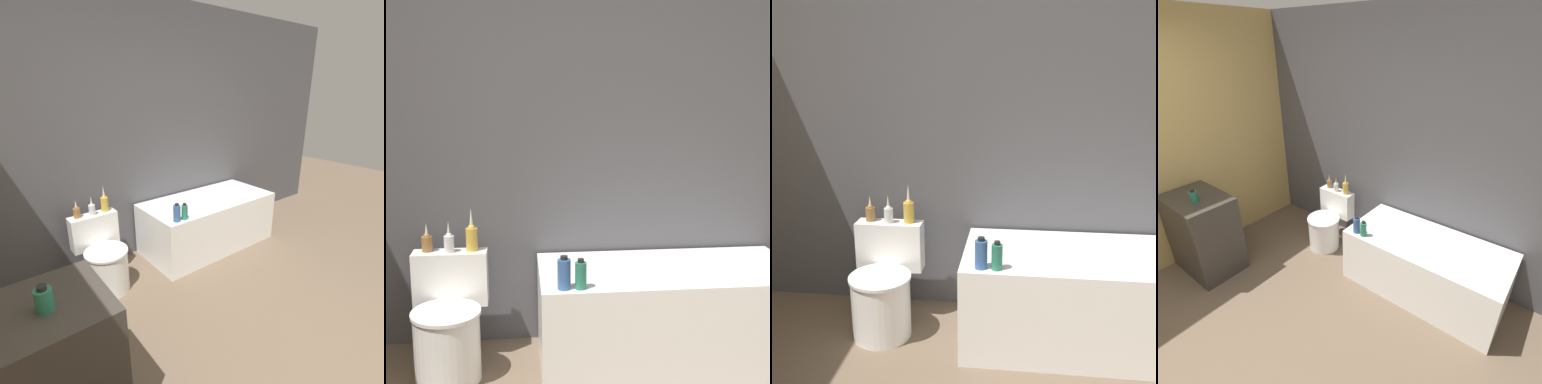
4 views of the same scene
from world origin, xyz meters
TOP-DOWN VIEW (x-y plane):
  - wall_back_tiled at (0.00, 2.32)m, footprint 6.40×0.06m
  - wall_left_painted at (-1.67, 0.80)m, footprint 0.06×6.40m
  - bathtub at (0.77, 1.91)m, footprint 1.50×0.71m
  - toilet at (-0.50, 1.89)m, footprint 0.43×0.51m
  - vanity_counter at (-1.26, 0.78)m, footprint 0.71×0.50m
  - soap_bottle_glass at (-1.18, 0.74)m, footprint 0.07×0.07m
  - vase_gold at (-0.63, 2.09)m, footprint 0.06×0.06m
  - vase_silver at (-0.50, 2.07)m, footprint 0.06×0.06m
  - vase_bronze at (-0.37, 2.09)m, footprint 0.07×0.07m
  - shampoo_bottle_tall at (0.14, 1.63)m, footprint 0.07×0.07m
  - shampoo_bottle_short at (0.22, 1.63)m, footprint 0.06×0.06m

SIDE VIEW (x-z plane):
  - toilet at x=-0.50m, z-range -0.05..0.62m
  - bathtub at x=0.77m, z-range 0.00..0.58m
  - vanity_counter at x=-1.26m, z-range 0.00..0.87m
  - shampoo_bottle_short at x=0.22m, z-range 0.57..0.73m
  - shampoo_bottle_tall at x=0.14m, z-range 0.57..0.75m
  - vase_gold at x=-0.63m, z-range 0.64..0.81m
  - vase_silver at x=-0.50m, z-range 0.64..0.82m
  - vase_bronze at x=-0.37m, z-range 0.62..0.88m
  - soap_bottle_glass at x=-1.18m, z-range 0.86..0.98m
  - wall_back_tiled at x=0.00m, z-range 0.00..2.60m
  - wall_left_painted at x=-1.67m, z-range 0.00..2.60m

